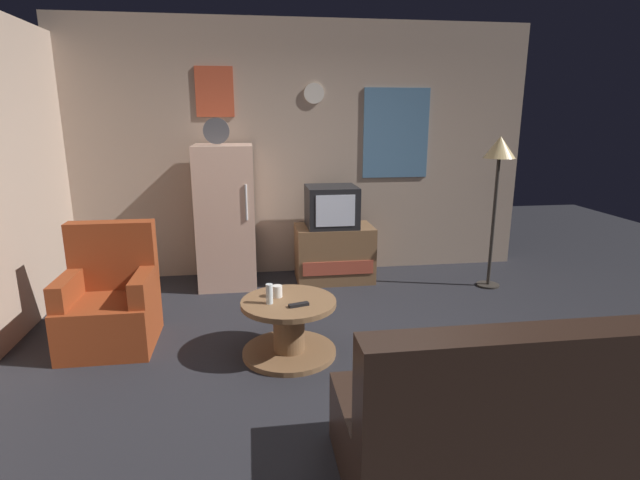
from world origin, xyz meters
TOP-DOWN VIEW (x-y plane):
  - ground_plane at (0.00, 0.00)m, footprint 12.00×12.00m
  - wall_with_art at (0.01, 2.45)m, footprint 5.20×0.12m
  - fridge at (-0.85, 2.03)m, footprint 0.60×0.62m
  - tv_stand at (0.31, 2.01)m, footprint 0.84×0.53m
  - crt_tv at (0.28, 2.01)m, footprint 0.54×0.51m
  - standing_lamp at (1.93, 1.57)m, footprint 0.32×0.32m
  - coffee_table at (-0.33, 0.30)m, footprint 0.72×0.72m
  - wine_glass at (-0.47, 0.26)m, footprint 0.05×0.05m
  - mug_ceramic_white at (-0.41, 0.39)m, footprint 0.08×0.08m
  - remote_control at (-0.26, 0.18)m, footprint 0.16×0.08m
  - armchair at (-1.72, 0.71)m, footprint 0.68×0.68m
  - couch at (0.67, -1.19)m, footprint 1.70×0.80m

SIDE VIEW (x-z plane):
  - ground_plane at x=0.00m, z-range 0.00..0.00m
  - coffee_table at x=-0.33m, z-range 0.00..0.44m
  - tv_stand at x=0.31m, z-range 0.00..0.61m
  - couch at x=0.67m, z-range -0.15..0.77m
  - armchair at x=-1.72m, z-range -0.14..0.82m
  - remote_control at x=-0.26m, z-range 0.44..0.47m
  - mug_ceramic_white at x=-0.41m, z-range 0.44..0.53m
  - wine_glass at x=-0.47m, z-range 0.44..0.59m
  - fridge at x=-0.85m, z-range -0.13..1.64m
  - crt_tv at x=0.28m, z-range 0.61..1.05m
  - standing_lamp at x=1.93m, z-range 0.56..2.15m
  - wall_with_art at x=0.01m, z-range 0.00..2.80m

